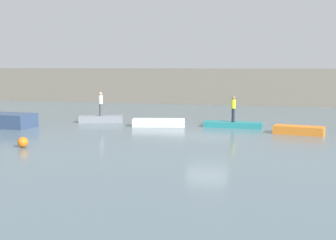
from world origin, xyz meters
name	(u,v)px	position (x,y,z in m)	size (l,w,h in m)	color
ground_plane	(207,137)	(0.00, 0.00, 0.00)	(120.00, 120.00, 0.00)	slate
embankment_wall	(241,87)	(0.00, 22.61, 1.97)	(80.00, 1.20, 3.95)	gray
rowboat_grey	(101,119)	(-8.93, 5.00, 0.25)	(3.26, 1.01, 0.49)	gray
rowboat_white	(159,123)	(-4.05, 3.75, 0.27)	(3.67, 0.99, 0.54)	white
rowboat_teal	(233,125)	(1.07, 4.62, 0.18)	(3.98, 1.20, 0.37)	teal
rowboat_orange	(299,130)	(5.40, 2.43, 0.25)	(3.03, 1.21, 0.51)	orange
person_hiviz_shirt	(233,107)	(1.07, 4.62, 1.38)	(0.32, 0.32, 1.80)	#232838
person_white_shirt	(101,102)	(-8.93, 5.00, 1.51)	(0.32, 0.32, 1.80)	#4C4C56
mooring_buoy	(23,142)	(-8.80, -5.88, 0.28)	(0.55, 0.55, 0.55)	orange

